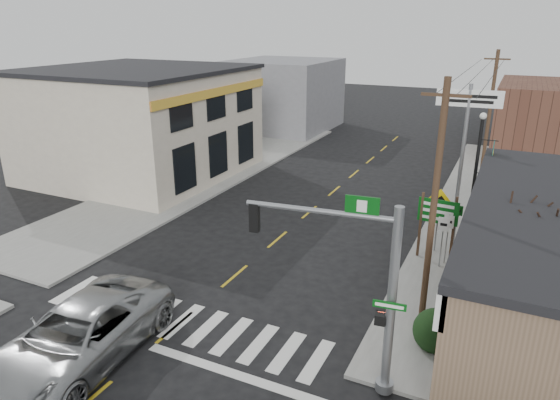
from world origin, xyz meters
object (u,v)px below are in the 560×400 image
at_px(guide_sign, 437,218).
at_px(lamp_post, 478,168).
at_px(suv, 79,335).
at_px(utility_pole_near, 434,207).
at_px(dance_center_sign, 467,117).
at_px(utility_pole_far, 489,119).
at_px(fire_hydrant, 465,274).
at_px(bare_tree, 534,210).
at_px(traffic_signal_pole, 368,278).

xyz_separation_m(guide_sign, lamp_post, (1.12, 3.06, 1.55)).
relative_size(suv, guide_sign, 2.24).
xyz_separation_m(suv, utility_pole_near, (8.96, 6.36, 3.41)).
xyz_separation_m(suv, guide_sign, (8.52, 11.48, 1.10)).
xyz_separation_m(dance_center_sign, utility_pole_near, (0.32, -11.49, -0.90)).
xyz_separation_m(utility_pole_near, utility_pole_far, (0.45, 16.71, -0.00)).
height_order(fire_hydrant, utility_pole_near, utility_pole_near).
xyz_separation_m(suv, bare_tree, (11.82, 7.74, 3.29)).
distance_m(traffic_signal_pole, utility_pole_near, 4.02).
distance_m(bare_tree, utility_pole_far, 15.51).
relative_size(lamp_post, utility_pole_far, 0.72).
distance_m(lamp_post, utility_pole_far, 8.57).
relative_size(fire_hydrant, utility_pole_near, 0.08).
bearing_deg(lamp_post, fire_hydrant, -81.56).
bearing_deg(suv, lamp_post, 51.92).
relative_size(traffic_signal_pole, guide_sign, 1.92).
bearing_deg(dance_center_sign, utility_pole_near, -91.43).
bearing_deg(bare_tree, suv, -146.76).
relative_size(fire_hydrant, bare_tree, 0.13).
relative_size(guide_sign, dance_center_sign, 0.43).
distance_m(guide_sign, lamp_post, 3.61).
distance_m(suv, guide_sign, 14.34).
height_order(traffic_signal_pole, dance_center_sign, dance_center_sign).
bearing_deg(utility_pole_far, fire_hydrant, -88.24).
xyz_separation_m(traffic_signal_pole, utility_pole_near, (0.96, 3.81, 0.85)).
xyz_separation_m(suv, traffic_signal_pole, (8.00, 2.55, 2.56)).
relative_size(guide_sign, bare_tree, 0.56).
bearing_deg(fire_hydrant, guide_sign, 131.97).
relative_size(traffic_signal_pole, utility_pole_near, 0.68).
height_order(suv, utility_pole_far, utility_pole_far).
xyz_separation_m(suv, fire_hydrant, (9.96, 9.87, -0.42)).
height_order(suv, bare_tree, bare_tree).
relative_size(dance_center_sign, bare_tree, 1.31).
bearing_deg(utility_pole_near, guide_sign, 95.89).
bearing_deg(bare_tree, lamp_post, 107.80).
relative_size(traffic_signal_pole, fire_hydrant, 8.63).
relative_size(bare_tree, utility_pole_near, 0.63).
relative_size(lamp_post, bare_tree, 1.14).
height_order(utility_pole_near, utility_pole_far, utility_pole_near).
height_order(traffic_signal_pole, utility_pole_near, utility_pole_near).
height_order(bare_tree, utility_pole_far, utility_pole_far).
xyz_separation_m(lamp_post, dance_center_sign, (-1.00, 3.31, 1.66)).
height_order(traffic_signal_pole, lamp_post, lamp_post).
bearing_deg(bare_tree, fire_hydrant, 131.05).
distance_m(traffic_signal_pole, bare_tree, 6.49).
bearing_deg(utility_pole_far, guide_sign, -95.05).
bearing_deg(dance_center_sign, traffic_signal_pole, -95.44).
bearing_deg(guide_sign, lamp_post, 74.27).
bearing_deg(utility_pole_near, suv, -143.75).
distance_m(traffic_signal_pole, dance_center_sign, 15.41).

